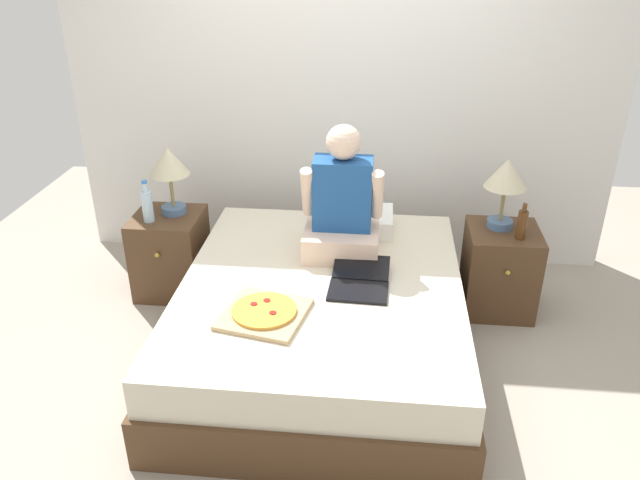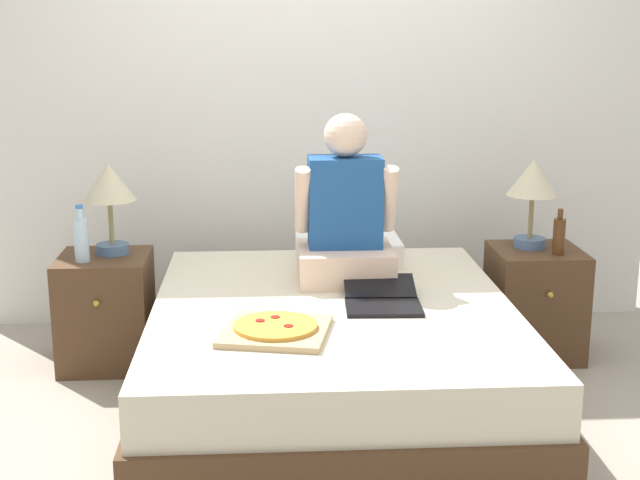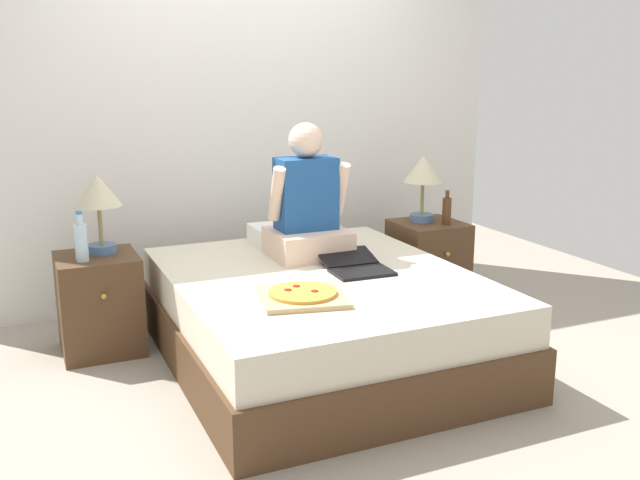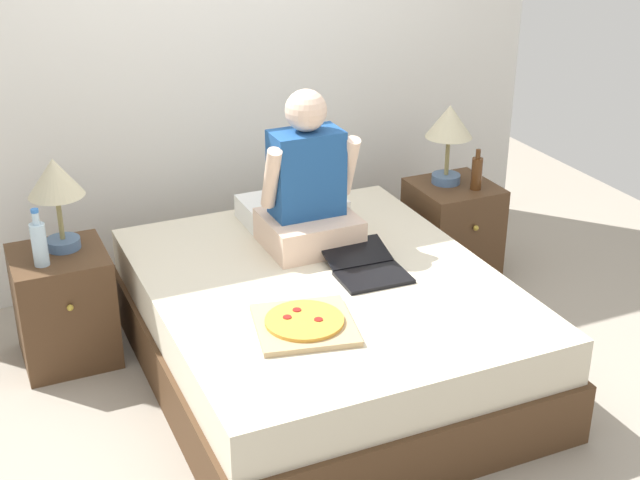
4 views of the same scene
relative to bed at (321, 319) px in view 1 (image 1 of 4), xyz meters
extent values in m
plane|color=#9E9384|center=(0.00, 0.00, -0.24)|extent=(5.81, 5.81, 0.00)
cube|color=silver|center=(0.00, 1.33, 1.01)|extent=(3.81, 0.12, 2.50)
cube|color=#4C331E|center=(0.00, 0.00, -0.10)|extent=(1.59, 1.94, 0.28)
cube|color=beige|center=(0.00, 0.00, 0.15)|extent=(1.54, 1.88, 0.21)
cube|color=#4C331E|center=(-1.09, 0.63, 0.04)|extent=(0.44, 0.44, 0.56)
sphere|color=gold|center=(-1.09, 0.39, 0.15)|extent=(0.03, 0.03, 0.03)
cylinder|color=#4C6B93|center=(-1.05, 0.68, 0.34)|extent=(0.16, 0.16, 0.05)
cylinder|color=olive|center=(-1.05, 0.68, 0.48)|extent=(0.02, 0.02, 0.22)
cone|color=beige|center=(-1.05, 0.68, 0.68)|extent=(0.26, 0.26, 0.18)
cylinder|color=silver|center=(-1.17, 0.54, 0.42)|extent=(0.07, 0.07, 0.20)
cylinder|color=silver|center=(-1.17, 0.54, 0.55)|extent=(0.03, 0.03, 0.06)
cylinder|color=blue|center=(-1.17, 0.54, 0.58)|extent=(0.04, 0.03, 0.02)
cube|color=#4C331E|center=(1.09, 0.63, 0.04)|extent=(0.44, 0.44, 0.56)
sphere|color=gold|center=(1.09, 0.39, 0.15)|extent=(0.03, 0.03, 0.03)
cylinder|color=#4C6B93|center=(1.06, 0.68, 0.34)|extent=(0.16, 0.16, 0.05)
cylinder|color=olive|center=(1.06, 0.68, 0.48)|extent=(0.02, 0.02, 0.22)
cone|color=beige|center=(1.06, 0.68, 0.68)|extent=(0.26, 0.26, 0.18)
cylinder|color=#512D14|center=(1.16, 0.53, 0.41)|extent=(0.06, 0.06, 0.18)
cylinder|color=#512D14|center=(1.16, 0.53, 0.52)|extent=(0.03, 0.03, 0.05)
cube|color=white|center=(0.13, 0.69, 0.31)|extent=(0.52, 0.34, 0.12)
cube|color=beige|center=(0.08, 0.36, 0.33)|extent=(0.44, 0.40, 0.16)
cube|color=#1E4C8C|center=(0.08, 0.39, 0.62)|extent=(0.34, 0.20, 0.42)
sphere|color=beige|center=(0.08, 0.39, 0.93)|extent=(0.20, 0.20, 0.20)
cylinder|color=beige|center=(-0.12, 0.34, 0.64)|extent=(0.07, 0.18, 0.32)
cylinder|color=beige|center=(0.28, 0.34, 0.64)|extent=(0.07, 0.18, 0.32)
cube|color=black|center=(0.21, -0.10, 0.26)|extent=(0.33, 0.23, 0.02)
cube|color=black|center=(0.21, 0.11, 0.30)|extent=(0.32, 0.21, 0.06)
cube|color=tan|center=(-0.25, -0.37, 0.26)|extent=(0.47, 0.47, 0.02)
cylinder|color=gold|center=(-0.25, -0.37, 0.28)|extent=(0.33, 0.33, 0.02)
cylinder|color=maroon|center=(-0.31, -0.33, 0.29)|extent=(0.04, 0.04, 0.00)
cylinder|color=maroon|center=(-0.20, -0.40, 0.29)|extent=(0.04, 0.04, 0.00)
cylinder|color=maroon|center=(-0.25, -0.29, 0.29)|extent=(0.04, 0.04, 0.00)
camera|label=1|loc=(0.30, -2.96, 2.02)|focal=35.00mm
camera|label=2|loc=(-0.28, -3.66, 1.44)|focal=50.00mm
camera|label=3|loc=(-1.50, -3.38, 1.33)|focal=40.00mm
camera|label=4|loc=(-1.49, -3.30, 2.13)|focal=50.00mm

